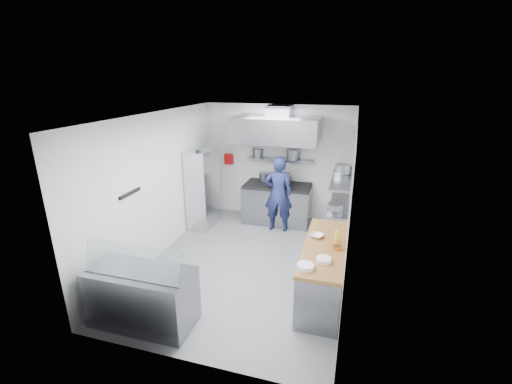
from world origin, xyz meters
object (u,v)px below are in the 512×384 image
(wire_rack, at_px, (203,188))
(gas_range, at_px, (277,204))
(chef, at_px, (278,194))
(display_case, at_px, (142,297))

(wire_rack, bearing_deg, gas_range, 22.56)
(gas_range, bearing_deg, wire_rack, -157.44)
(gas_range, distance_m, wire_rack, 1.83)
(chef, height_order, wire_rack, wire_rack)
(display_case, bearing_deg, chef, 72.23)
(chef, xyz_separation_m, wire_rack, (-1.75, -0.23, 0.04))
(gas_range, xyz_separation_m, display_case, (-1.05, -4.10, -0.03))
(wire_rack, bearing_deg, chef, 7.45)
(gas_range, bearing_deg, chef, -74.80)
(wire_rack, xyz_separation_m, display_case, (0.58, -3.42, -0.50))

